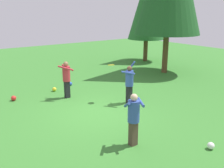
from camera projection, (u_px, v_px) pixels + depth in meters
The scene contains 10 objects.
ground_plane at pixel (95, 112), 9.80m from camera, with size 40.00×40.00×0.00m, color #387A2D.
person_thrower at pixel (129, 81), 10.56m from camera, with size 0.66×0.66×1.79m.
person_catcher at pixel (66, 77), 11.19m from camera, with size 0.75×0.74×1.68m.
person_bystander at pixel (134, 115), 7.18m from camera, with size 0.70×0.67×1.60m.
frisbee at pixel (111, 65), 10.65m from camera, with size 0.36×0.36×0.07m.
ball_blue at pixel (70, 84), 13.28m from camera, with size 0.20×0.20×0.20m, color blue.
ball_white at pixel (211, 146), 7.18m from camera, with size 0.21×0.21×0.21m, color white.
ball_red at pixel (14, 98), 11.05m from camera, with size 0.23×0.23×0.23m, color red.
ball_yellow at pixel (54, 89), 12.34m from camera, with size 0.20×0.20×0.20m, color yellow.
tree_far_left at pixel (147, 5), 18.67m from camera, with size 2.82×2.82×6.73m.
Camera 1 is at (7.69, -4.89, 3.83)m, focal length 40.13 mm.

